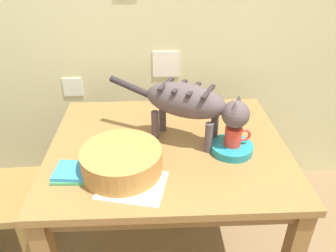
{
  "coord_description": "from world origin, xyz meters",
  "views": [
    {
      "loc": [
        -0.1,
        0.16,
        1.62
      ],
      "look_at": [
        -0.04,
        1.46,
        0.84
      ],
      "focal_mm": 34.95,
      "sensor_mm": 36.0,
      "label": 1
    }
  ],
  "objects_px": {
    "dining_table": "(168,159)",
    "magazine": "(132,185)",
    "saucer_bowl": "(232,148)",
    "coffee_mug": "(234,136)",
    "cat": "(192,104)",
    "book_stack": "(76,173)",
    "wicker_basket": "(122,161)"
  },
  "relations": [
    {
      "from": "dining_table",
      "to": "saucer_bowl",
      "type": "xyz_separation_m",
      "value": [
        0.29,
        -0.07,
        0.11
      ]
    },
    {
      "from": "coffee_mug",
      "to": "book_stack",
      "type": "height_order",
      "value": "coffee_mug"
    },
    {
      "from": "wicker_basket",
      "to": "magazine",
      "type": "bearing_deg",
      "value": -62.94
    },
    {
      "from": "coffee_mug",
      "to": "dining_table",
      "type": "bearing_deg",
      "value": 166.07
    },
    {
      "from": "coffee_mug",
      "to": "book_stack",
      "type": "relative_size",
      "value": 0.63
    },
    {
      "from": "cat",
      "to": "coffee_mug",
      "type": "bearing_deg",
      "value": 90.51
    },
    {
      "from": "coffee_mug",
      "to": "saucer_bowl",
      "type": "bearing_deg",
      "value": 180.0
    },
    {
      "from": "coffee_mug",
      "to": "wicker_basket",
      "type": "distance_m",
      "value": 0.52
    },
    {
      "from": "dining_table",
      "to": "coffee_mug",
      "type": "bearing_deg",
      "value": -13.93
    },
    {
      "from": "cat",
      "to": "book_stack",
      "type": "relative_size",
      "value": 3.32
    },
    {
      "from": "saucer_bowl",
      "to": "wicker_basket",
      "type": "distance_m",
      "value": 0.51
    },
    {
      "from": "book_stack",
      "to": "wicker_basket",
      "type": "xyz_separation_m",
      "value": [
        0.19,
        0.02,
        0.04
      ]
    },
    {
      "from": "cat",
      "to": "wicker_basket",
      "type": "bearing_deg",
      "value": -28.36
    },
    {
      "from": "saucer_bowl",
      "to": "coffee_mug",
      "type": "xyz_separation_m",
      "value": [
        0.0,
        0.0,
        0.06
      ]
    },
    {
      "from": "dining_table",
      "to": "magazine",
      "type": "height_order",
      "value": "magazine"
    },
    {
      "from": "cat",
      "to": "magazine",
      "type": "height_order",
      "value": "cat"
    },
    {
      "from": "coffee_mug",
      "to": "book_stack",
      "type": "bearing_deg",
      "value": -168.0
    },
    {
      "from": "saucer_bowl",
      "to": "book_stack",
      "type": "xyz_separation_m",
      "value": [
        -0.68,
        -0.15,
        -0.0
      ]
    },
    {
      "from": "cat",
      "to": "book_stack",
      "type": "height_order",
      "value": "cat"
    },
    {
      "from": "saucer_bowl",
      "to": "coffee_mug",
      "type": "height_order",
      "value": "coffee_mug"
    },
    {
      "from": "saucer_bowl",
      "to": "coffee_mug",
      "type": "relative_size",
      "value": 1.62
    },
    {
      "from": "cat",
      "to": "magazine",
      "type": "bearing_deg",
      "value": -14.0
    },
    {
      "from": "cat",
      "to": "coffee_mug",
      "type": "distance_m",
      "value": 0.24
    },
    {
      "from": "magazine",
      "to": "wicker_basket",
      "type": "xyz_separation_m",
      "value": [
        -0.05,
        0.09,
        0.05
      ]
    },
    {
      "from": "dining_table",
      "to": "book_stack",
      "type": "bearing_deg",
      "value": -150.82
    },
    {
      "from": "book_stack",
      "to": "magazine",
      "type": "bearing_deg",
      "value": -17.4
    },
    {
      "from": "dining_table",
      "to": "coffee_mug",
      "type": "height_order",
      "value": "coffee_mug"
    },
    {
      "from": "cat",
      "to": "coffee_mug",
      "type": "xyz_separation_m",
      "value": [
        0.19,
        -0.09,
        -0.12
      ]
    },
    {
      "from": "dining_table",
      "to": "magazine",
      "type": "xyz_separation_m",
      "value": [
        -0.16,
        -0.29,
        0.1
      ]
    },
    {
      "from": "dining_table",
      "to": "cat",
      "type": "height_order",
      "value": "cat"
    },
    {
      "from": "coffee_mug",
      "to": "book_stack",
      "type": "xyz_separation_m",
      "value": [
        -0.69,
        -0.15,
        -0.07
      ]
    },
    {
      "from": "magazine",
      "to": "wicker_basket",
      "type": "relative_size",
      "value": 0.76
    }
  ]
}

